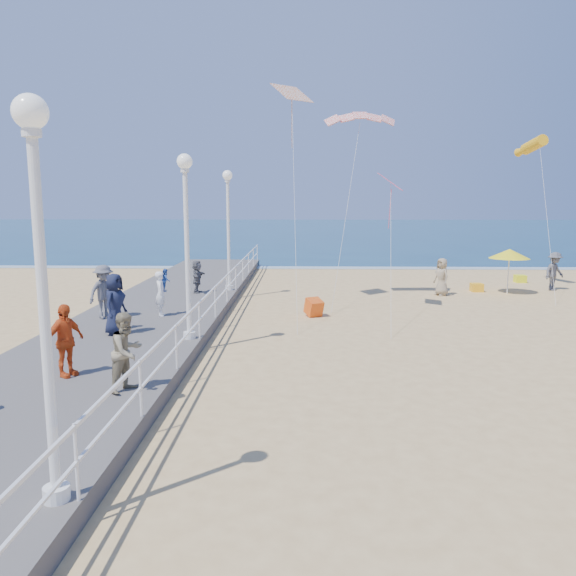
{
  "coord_description": "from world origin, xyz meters",
  "views": [
    {
      "loc": [
        -2.01,
        -16.0,
        4.44
      ],
      "look_at": [
        -2.5,
        2.0,
        1.6
      ],
      "focal_mm": 35.0,
      "sensor_mm": 36.0,
      "label": 1
    }
  ],
  "objects_px": {
    "woman_holding_toddler": "(161,294)",
    "beach_chair_left": "(477,287)",
    "beach_walker_a": "(554,271)",
    "lamp_post_near": "(41,262)",
    "box_kite": "(314,309)",
    "spectator_5": "(197,277)",
    "beach_umbrella": "(509,254)",
    "beach_chair_right": "(520,279)",
    "lamp_post_far": "(228,217)",
    "lamp_post_mid": "(186,227)",
    "toddler_held": "(166,280)",
    "spectator_1": "(127,352)",
    "spectator_3": "(65,340)",
    "spectator_6": "(114,307)",
    "beach_walker_c": "(442,277)",
    "spectator_4": "(115,304)",
    "spectator_2": "(104,292)"
  },
  "relations": [
    {
      "from": "lamp_post_near",
      "to": "beach_umbrella",
      "type": "relative_size",
      "value": 2.49
    },
    {
      "from": "box_kite",
      "to": "beach_chair_right",
      "type": "distance_m",
      "value": 14.69
    },
    {
      "from": "spectator_4",
      "to": "box_kite",
      "type": "height_order",
      "value": "spectator_4"
    },
    {
      "from": "spectator_4",
      "to": "spectator_5",
      "type": "height_order",
      "value": "spectator_4"
    },
    {
      "from": "lamp_post_near",
      "to": "spectator_4",
      "type": "relative_size",
      "value": 2.86
    },
    {
      "from": "beach_walker_a",
      "to": "box_kite",
      "type": "relative_size",
      "value": 3.17
    },
    {
      "from": "spectator_5",
      "to": "beach_walker_a",
      "type": "xyz_separation_m",
      "value": [
        17.01,
        3.55,
        -0.16
      ]
    },
    {
      "from": "lamp_post_near",
      "to": "beach_walker_a",
      "type": "relative_size",
      "value": 2.8
    },
    {
      "from": "lamp_post_mid",
      "to": "beach_walker_a",
      "type": "height_order",
      "value": "lamp_post_mid"
    },
    {
      "from": "toddler_held",
      "to": "beach_umbrella",
      "type": "bearing_deg",
      "value": -74.1
    },
    {
      "from": "spectator_1",
      "to": "spectator_5",
      "type": "relative_size",
      "value": 1.19
    },
    {
      "from": "woman_holding_toddler",
      "to": "spectator_3",
      "type": "distance_m",
      "value": 6.88
    },
    {
      "from": "lamp_post_mid",
      "to": "spectator_1",
      "type": "relative_size",
      "value": 3.12
    },
    {
      "from": "spectator_3",
      "to": "spectator_5",
      "type": "xyz_separation_m",
      "value": [
        0.82,
        11.82,
        -0.13
      ]
    },
    {
      "from": "beach_chair_left",
      "to": "lamp_post_far",
      "type": "bearing_deg",
      "value": -168.96
    },
    {
      "from": "lamp_post_far",
      "to": "beach_chair_left",
      "type": "relative_size",
      "value": 9.67
    },
    {
      "from": "lamp_post_far",
      "to": "box_kite",
      "type": "relative_size",
      "value": 8.87
    },
    {
      "from": "toddler_held",
      "to": "beach_umbrella",
      "type": "distance_m",
      "value": 16.32
    },
    {
      "from": "beach_walker_c",
      "to": "beach_chair_left",
      "type": "height_order",
      "value": "beach_walker_c"
    },
    {
      "from": "spectator_2",
      "to": "spectator_4",
      "type": "xyz_separation_m",
      "value": [
        1.17,
        -2.34,
        0.01
      ]
    },
    {
      "from": "lamp_post_far",
      "to": "beach_umbrella",
      "type": "distance_m",
      "value": 13.32
    },
    {
      "from": "lamp_post_mid",
      "to": "beach_chair_right",
      "type": "distance_m",
      "value": 21.2
    },
    {
      "from": "lamp_post_near",
      "to": "beach_umbrella",
      "type": "xyz_separation_m",
      "value": [
        13.09,
        19.69,
        -1.75
      ]
    },
    {
      "from": "spectator_5",
      "to": "spectator_6",
      "type": "distance_m",
      "value": 7.25
    },
    {
      "from": "beach_umbrella",
      "to": "beach_walker_a",
      "type": "bearing_deg",
      "value": 21.55
    },
    {
      "from": "woman_holding_toddler",
      "to": "beach_umbrella",
      "type": "height_order",
      "value": "beach_umbrella"
    },
    {
      "from": "spectator_1",
      "to": "beach_walker_c",
      "type": "relative_size",
      "value": 0.97
    },
    {
      "from": "spectator_4",
      "to": "beach_chair_right",
      "type": "xyz_separation_m",
      "value": [
        17.44,
        13.99,
        -1.13
      ]
    },
    {
      "from": "spectator_6",
      "to": "spectator_5",
      "type": "bearing_deg",
      "value": -23.49
    },
    {
      "from": "woman_holding_toddler",
      "to": "beach_chair_left",
      "type": "relative_size",
      "value": 2.85
    },
    {
      "from": "lamp_post_mid",
      "to": "lamp_post_near",
      "type": "bearing_deg",
      "value": -90.0
    },
    {
      "from": "woman_holding_toddler",
      "to": "toddler_held",
      "type": "height_order",
      "value": "toddler_held"
    },
    {
      "from": "woman_holding_toddler",
      "to": "beach_umbrella",
      "type": "relative_size",
      "value": 0.73
    },
    {
      "from": "box_kite",
      "to": "beach_chair_left",
      "type": "height_order",
      "value": "box_kite"
    },
    {
      "from": "lamp_post_far",
      "to": "spectator_5",
      "type": "relative_size",
      "value": 3.72
    },
    {
      "from": "lamp_post_near",
      "to": "spectator_5",
      "type": "distance_m",
      "value": 17.42
    },
    {
      "from": "spectator_1",
      "to": "spectator_6",
      "type": "xyz_separation_m",
      "value": [
        -2.17,
        5.61,
        -0.11
      ]
    },
    {
      "from": "beach_walker_a",
      "to": "beach_chair_left",
      "type": "relative_size",
      "value": 3.46
    },
    {
      "from": "lamp_post_mid",
      "to": "spectator_3",
      "type": "relative_size",
      "value": 3.13
    },
    {
      "from": "toddler_held",
      "to": "spectator_1",
      "type": "xyz_separation_m",
      "value": [
        1.09,
        -7.94,
        -0.4
      ]
    },
    {
      "from": "toddler_held",
      "to": "beach_chair_left",
      "type": "height_order",
      "value": "toddler_held"
    },
    {
      "from": "spectator_4",
      "to": "spectator_2",
      "type": "bearing_deg",
      "value": 38.43
    },
    {
      "from": "beach_walker_c",
      "to": "beach_chair_right",
      "type": "distance_m",
      "value": 6.88
    },
    {
      "from": "spectator_6",
      "to": "box_kite",
      "type": "bearing_deg",
      "value": -70.57
    },
    {
      "from": "lamp_post_mid",
      "to": "beach_chair_left",
      "type": "bearing_deg",
      "value": 43.7
    },
    {
      "from": "lamp_post_mid",
      "to": "spectator_3",
      "type": "distance_m",
      "value": 4.85
    },
    {
      "from": "woman_holding_toddler",
      "to": "spectator_3",
      "type": "xyz_separation_m",
      "value": [
        -0.48,
        -6.87,
        0.06
      ]
    },
    {
      "from": "spectator_3",
      "to": "spectator_6",
      "type": "relative_size",
      "value": 1.15
    },
    {
      "from": "spectator_1",
      "to": "spectator_2",
      "type": "xyz_separation_m",
      "value": [
        -3.1,
        7.35,
        0.07
      ]
    },
    {
      "from": "spectator_4",
      "to": "beach_walker_c",
      "type": "height_order",
      "value": "spectator_4"
    }
  ]
}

